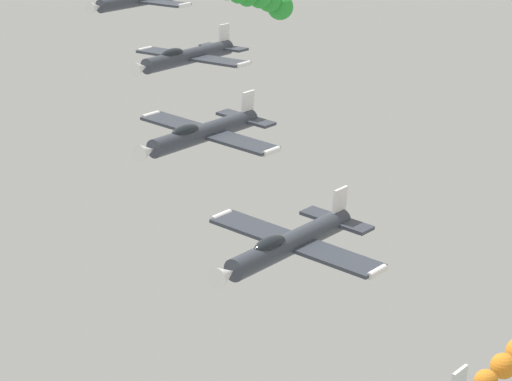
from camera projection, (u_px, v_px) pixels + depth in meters
The scene contains 4 objects.
airplane_right_inner at pixel (289, 244), 55.64m from camera, with size 9.55×10.35×2.48m.
airplane_left_outer at pixel (203, 133), 68.25m from camera, with size 9.56×10.35×2.43m.
airplane_right_outer at pixel (187, 56), 82.89m from camera, with size 9.56×10.35×2.32m.
airplane_trailing at pixel (137, 0), 95.99m from camera, with size 9.56×10.35×2.32m.
Camera 1 is at (-35.69, 47.59, 141.42)m, focal length 81.78 mm.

